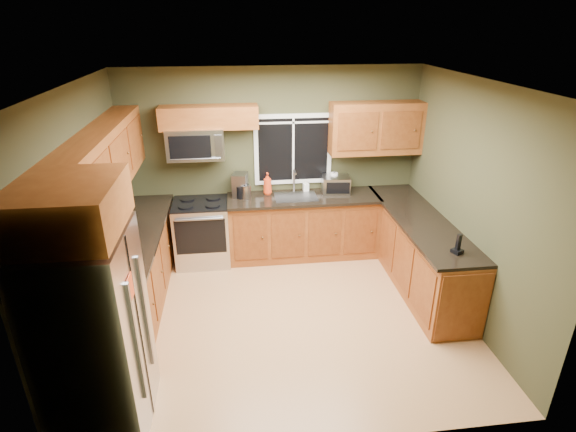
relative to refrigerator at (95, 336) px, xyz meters
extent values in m
plane|color=#B78050|center=(1.74, 1.30, -0.90)|extent=(4.20, 4.20, 0.00)
plane|color=white|center=(1.74, 1.30, 1.80)|extent=(4.20, 4.20, 0.00)
plane|color=#393A22|center=(1.74, 3.10, 0.45)|extent=(4.20, 0.00, 4.20)
plane|color=#393A22|center=(1.74, -0.50, 0.45)|extent=(4.20, 0.00, 4.20)
plane|color=#393A22|center=(-0.36, 1.30, 0.45)|extent=(0.00, 3.60, 3.60)
plane|color=#393A22|center=(3.84, 1.30, 0.45)|extent=(0.00, 3.60, 3.60)
cube|color=white|center=(2.04, 3.09, 0.65)|extent=(1.12, 0.03, 1.02)
cube|color=black|center=(2.04, 3.08, 0.65)|extent=(1.00, 0.01, 0.90)
cube|color=white|center=(2.04, 3.07, 0.65)|extent=(0.03, 0.01, 0.90)
cube|color=white|center=(2.04, 3.07, 1.04)|extent=(1.00, 0.01, 0.03)
cube|color=brown|center=(-0.06, 1.78, -0.45)|extent=(0.60, 2.65, 0.90)
cube|color=black|center=(-0.04, 1.78, 0.02)|extent=(0.65, 2.65, 0.04)
cube|color=brown|center=(2.15, 2.80, -0.45)|extent=(2.17, 0.60, 0.90)
cube|color=black|center=(2.15, 2.78, 0.02)|extent=(2.17, 0.65, 0.04)
cube|color=brown|center=(3.54, 1.85, -0.45)|extent=(0.60, 2.50, 0.90)
cube|color=brown|center=(3.54, 0.59, -0.45)|extent=(0.56, 0.02, 0.82)
cube|color=black|center=(3.51, 1.85, 0.02)|extent=(0.65, 2.50, 0.04)
cube|color=brown|center=(-0.20, 1.78, 0.96)|extent=(0.33, 2.65, 0.72)
cube|color=brown|center=(0.89, 2.94, 1.17)|extent=(1.30, 0.33, 0.30)
cube|color=brown|center=(3.19, 2.94, 0.96)|extent=(1.30, 0.33, 0.72)
cube|color=brown|center=(0.00, 0.00, 1.13)|extent=(0.72, 0.90, 0.38)
cube|color=#B7B7BC|center=(0.00, 0.00, 0.00)|extent=(0.72, 0.90, 1.80)
cube|color=slate|center=(0.37, -0.20, 0.05)|extent=(0.03, 0.04, 1.10)
cube|color=slate|center=(0.37, 0.20, 0.05)|extent=(0.03, 0.04, 1.10)
cube|color=black|center=(0.36, 0.00, 0.00)|extent=(0.01, 0.02, 1.78)
cube|color=red|center=(0.37, -0.10, 0.50)|extent=(0.01, 0.14, 0.20)
cube|color=#B7B7BC|center=(0.69, 2.78, -0.45)|extent=(0.76, 0.65, 0.90)
cube|color=black|center=(0.69, 2.78, 0.00)|extent=(0.76, 0.64, 0.03)
cube|color=black|center=(0.69, 2.45, -0.35)|extent=(0.68, 0.02, 0.50)
cylinder|color=slate|center=(0.69, 2.43, -0.08)|extent=(0.64, 0.04, 0.04)
cylinder|color=black|center=(0.51, 2.64, 0.03)|extent=(0.20, 0.20, 0.01)
cylinder|color=black|center=(0.87, 2.64, 0.03)|extent=(0.20, 0.20, 0.01)
cylinder|color=black|center=(0.51, 2.92, 0.03)|extent=(0.20, 0.20, 0.01)
cylinder|color=black|center=(0.87, 2.92, 0.03)|extent=(0.20, 0.20, 0.01)
cube|color=#B7B7BC|center=(0.69, 2.91, 0.83)|extent=(0.76, 0.38, 0.42)
cube|color=black|center=(0.63, 2.72, 0.83)|extent=(0.54, 0.01, 0.30)
cube|color=slate|center=(1.00, 2.72, 0.83)|extent=(0.10, 0.01, 0.30)
cylinder|color=slate|center=(0.69, 2.70, 0.67)|extent=(0.66, 0.02, 0.02)
cube|color=slate|center=(2.04, 2.78, 0.03)|extent=(0.60, 0.42, 0.02)
cylinder|color=#B7B7BC|center=(2.04, 2.98, 0.21)|extent=(0.03, 0.03, 0.34)
cylinder|color=#B7B7BC|center=(2.04, 2.90, 0.37)|extent=(0.03, 0.18, 0.03)
cube|color=#B7B7BC|center=(2.64, 2.88, 0.16)|extent=(0.42, 0.33, 0.25)
cube|color=black|center=(2.64, 2.73, 0.16)|extent=(0.33, 0.05, 0.17)
cube|color=slate|center=(1.26, 2.92, 0.21)|extent=(0.24, 0.28, 0.33)
cylinder|color=black|center=(1.26, 2.83, 0.13)|extent=(0.14, 0.14, 0.18)
cylinder|color=#B7B7BC|center=(1.34, 2.81, 0.14)|extent=(0.17, 0.17, 0.20)
cone|color=black|center=(1.34, 2.81, 0.26)|extent=(0.11, 0.11, 0.05)
cylinder|color=white|center=(2.63, 2.98, 0.17)|extent=(0.15, 0.15, 0.27)
cylinder|color=slate|center=(2.63, 2.98, 0.32)|extent=(0.02, 0.02, 0.04)
imported|color=red|center=(1.65, 2.94, 0.20)|extent=(0.14, 0.14, 0.32)
imported|color=white|center=(2.22, 3.00, 0.13)|extent=(0.09, 0.09, 0.18)
cube|color=black|center=(3.55, 0.91, 0.06)|extent=(0.13, 0.13, 0.04)
cube|color=black|center=(3.55, 0.91, 0.17)|extent=(0.06, 0.05, 0.18)
camera|label=1|loc=(1.21, -3.12, 2.37)|focal=28.00mm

